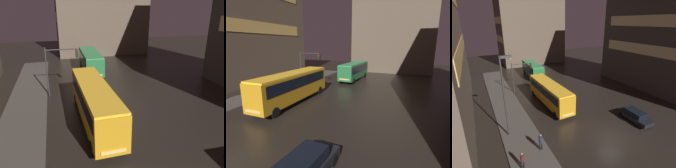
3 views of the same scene
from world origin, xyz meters
The scene contains 11 objects.
ground_plane centered at (0.00, 0.00, 0.00)m, with size 120.00×120.00×0.00m, color black.
sidewalk_left centered at (-9.00, 10.00, 0.07)m, with size 4.00×48.00×0.15m.
building_right_block centered at (19.36, 6.57, 9.95)m, with size 10.07×26.10×19.90m.
building_far_backdrop centered at (4.21, 42.08, 9.74)m, with size 18.07×12.00×19.47m.
bus_near centered at (-2.89, 10.87, 2.13)m, with size 2.66×11.44×3.46m.
bus_far centered at (-0.64, 25.99, 1.95)m, with size 2.71×9.61×3.17m.
car_taxi centered at (5.03, 1.32, 0.74)m, with size 1.89×4.73×1.43m.
pedestrian_near centered at (-7.79, 1.62, 1.22)m, with size 0.55×0.55×1.78m.
pedestrian_mid centered at (-10.04, 0.14, 1.10)m, with size 0.45×0.45×1.66m.
traffic_light_main centered at (-5.46, 17.91, 3.78)m, with size 3.57×0.35×5.51m.
street_lamp_sidewalk centered at (-9.96, 5.55, 5.96)m, with size 1.25×0.36×9.00m.
Camera 3 is at (-12.38, -12.03, 12.27)m, focal length 28.00 mm.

